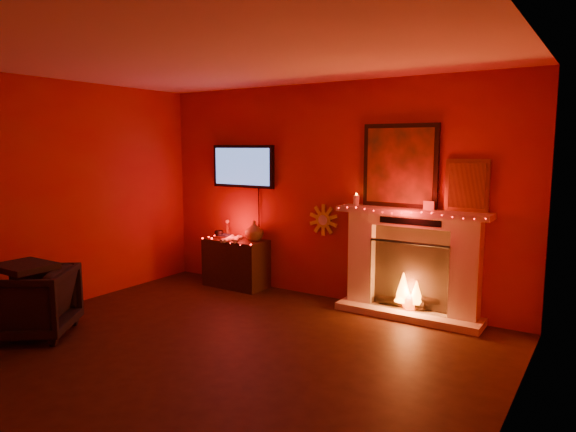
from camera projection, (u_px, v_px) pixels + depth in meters
name	position (u px, v px, depth m)	size (l,w,h in m)	color
room	(187.00, 215.00, 4.35)	(5.00, 5.00, 5.00)	black
fireplace	(411.00, 253.00, 5.81)	(1.72, 0.40, 2.18)	beige
tv	(243.00, 167.00, 7.05)	(1.00, 0.07, 1.24)	black
sunburst_clock	(323.00, 220.00, 6.48)	(0.40, 0.03, 0.40)	gold
console_table	(237.00, 260.00, 7.05)	(0.87, 0.52, 0.93)	black
armchair	(32.00, 302.00, 5.21)	(0.75, 0.77, 0.70)	black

